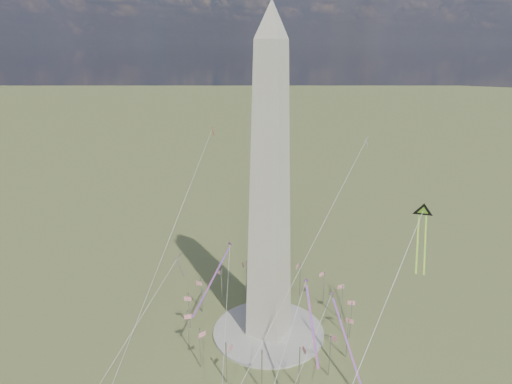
% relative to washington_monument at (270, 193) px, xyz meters
% --- Properties ---
extents(ground, '(2000.00, 2000.00, 0.00)m').
position_rel_washington_monument_xyz_m(ground, '(0.00, 0.00, -47.95)').
color(ground, '#5A6633').
rests_on(ground, ground).
extents(plaza, '(36.00, 36.00, 0.80)m').
position_rel_washington_monument_xyz_m(plaza, '(0.00, 0.00, -47.55)').
color(plaza, '#9D9C90').
rests_on(plaza, ground).
extents(washington_monument, '(15.56, 15.56, 100.00)m').
position_rel_washington_monument_xyz_m(washington_monument, '(0.00, 0.00, 0.00)').
color(washington_monument, '#B6AE99').
rests_on(washington_monument, plaza).
extents(flagpole_ring, '(54.40, 54.40, 13.00)m').
position_rel_washington_monument_xyz_m(flagpole_ring, '(-0.00, -0.00, -40.68)').
color(flagpole_ring, silver).
rests_on(flagpole_ring, ground).
extents(kite_delta_black, '(7.65, 18.27, 14.90)m').
position_rel_washington_monument_xyz_m(kite_delta_black, '(41.07, 15.11, -4.65)').
color(kite_delta_black, black).
rests_on(kite_delta_black, ground).
extents(kite_diamond_purple, '(1.86, 3.13, 9.99)m').
position_rel_washington_monument_xyz_m(kite_diamond_purple, '(-33.17, -2.21, -28.06)').
color(kite_diamond_purple, '#4D1C7E').
rests_on(kite_diamond_purple, ground).
extents(kite_streamer_left, '(11.21, 17.02, 13.26)m').
position_rel_washington_monument_xyz_m(kite_streamer_left, '(21.60, -20.53, -21.58)').
color(kite_streamer_left, red).
rests_on(kite_streamer_left, ground).
extents(kite_streamer_mid, '(2.07, 22.07, 15.16)m').
position_rel_washington_monument_xyz_m(kite_streamer_mid, '(-12.91, -9.21, -23.60)').
color(kite_streamer_mid, red).
rests_on(kite_streamer_mid, ground).
extents(kite_streamer_right, '(15.92, 18.10, 15.65)m').
position_rel_washington_monument_xyz_m(kite_streamer_right, '(24.67, -2.84, -34.75)').
color(kite_streamer_right, red).
rests_on(kite_streamer_right, ground).
extents(kite_small_red, '(1.47, 1.55, 4.37)m').
position_rel_washington_monument_xyz_m(kite_small_red, '(-45.23, 39.23, 8.93)').
color(kite_small_red, red).
rests_on(kite_small_red, ground).
extents(kite_small_white, '(1.15, 1.79, 3.95)m').
position_rel_washington_monument_xyz_m(kite_small_white, '(16.59, 42.78, 9.89)').
color(kite_small_white, silver).
rests_on(kite_small_white, ground).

